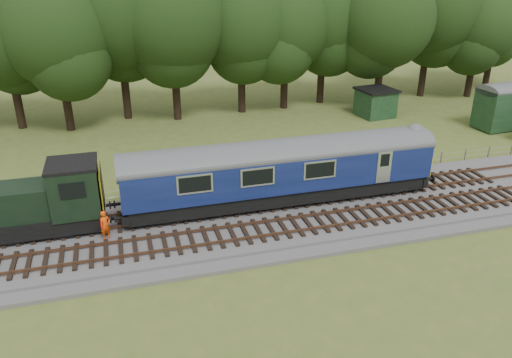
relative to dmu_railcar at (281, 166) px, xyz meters
name	(u,v)px	position (x,y,z in m)	size (l,w,h in m)	color
ground	(238,225)	(-2.94, -1.40, -2.61)	(120.00, 120.00, 0.00)	#4D6625
ballast	(238,222)	(-2.94, -1.40, -2.43)	(70.00, 7.00, 0.35)	#4C4C4F
track_north	(232,207)	(-2.94, 0.00, -2.19)	(67.20, 2.40, 0.21)	black
track_south	(245,232)	(-2.94, -3.00, -2.19)	(67.20, 2.40, 0.21)	black
fence	(221,191)	(-2.94, 3.10, -2.61)	(64.00, 0.12, 1.00)	#6B6054
tree_line	(181,115)	(-2.94, 20.60, -2.61)	(70.00, 8.00, 18.00)	black
dmu_railcar	(281,166)	(0.00, 0.00, 0.00)	(18.05, 2.86, 3.88)	black
shunter_loco	(20,207)	(-13.93, 0.00, -0.63)	(8.91, 2.60, 3.38)	black
worker	(105,225)	(-9.89, -1.60, -1.47)	(0.57, 0.38, 1.57)	#FE4F0D
shed	(375,102)	(14.41, 15.36, -1.29)	(3.51, 3.51, 2.59)	#16321B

